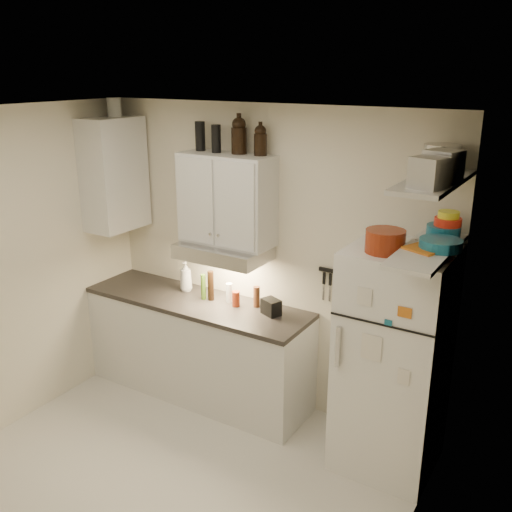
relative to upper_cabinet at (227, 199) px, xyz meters
The scene contains 35 objects.
floor 2.29m from the upper_cabinet, 77.33° to the right, with size 3.20×3.00×0.02m, color silver.
ceiling 1.58m from the upper_cabinet, 77.33° to the right, with size 3.20×3.00×0.02m, color white.
back_wall 0.63m from the upper_cabinet, 30.26° to the left, with size 3.20×0.02×2.60m, color beige.
right_wall 2.39m from the upper_cabinet, 34.95° to the right, with size 0.02×3.00×2.60m, color beige.
base_cabinet 1.41m from the upper_cabinet, 151.63° to the right, with size 2.10×0.60×0.88m, color silver.
countertop 0.97m from the upper_cabinet, 151.63° to the right, with size 2.10×0.62×0.04m, color #2C2825.
upper_cabinet is the anchor object (origin of this frame).
side_cabinet 1.15m from the upper_cabinet, behind, with size 0.33×0.55×1.00m, color silver.
range_hood 0.44m from the upper_cabinet, 90.00° to the right, with size 0.76×0.46×0.12m, color silver.
fridge 1.84m from the upper_cabinet, ahead, with size 0.70×0.68×1.70m, color white.
shelf_hi 1.82m from the upper_cabinet, 10.05° to the right, with size 0.30×0.95×0.03m, color silver.
shelf_lo 1.78m from the upper_cabinet, 10.05° to the right, with size 0.30×0.95×0.03m, color silver.
knife_strip 1.13m from the upper_cabinet, ahead, with size 0.42×0.02×0.03m, color black.
dutch_oven 1.50m from the upper_cabinet, 11.75° to the right, with size 0.26×0.26×0.15m, color maroon.
book_stack 1.79m from the upper_cabinet, 10.47° to the right, with size 0.21×0.26×0.09m, color orange.
spice_jar 1.66m from the upper_cabinet, ahead, with size 0.05×0.05×0.09m, color silver.
stock_pot 1.77m from the upper_cabinet, ahead, with size 0.24×0.24×0.17m, color silver.
tin_a 1.91m from the upper_cabinet, 12.14° to the right, with size 0.19×0.17×0.19m, color #AAAAAD.
tin_b 1.95m from the upper_cabinet, 18.54° to the right, with size 0.18×0.18×0.18m, color #AAAAAD.
bowl_teal 1.77m from the upper_cabinet, ahead, with size 0.22×0.22×0.09m, color #186684.
bowl_orange 1.80m from the upper_cabinet, ahead, with size 0.18×0.18×0.05m, color red.
bowl_yellow 1.80m from the upper_cabinet, ahead, with size 0.14×0.14×0.04m, color #F7F82B.
plates 1.85m from the upper_cabinet, ahead, with size 0.27×0.27×0.07m, color #186684.
growler_a 0.53m from the upper_cabinet, 34.83° to the left, with size 0.13×0.13×0.30m, color black, non-canonical shape.
growler_b 0.57m from the upper_cabinet, 13.83° to the left, with size 0.10×0.10×0.24m, color black, non-canonical shape.
thermos_a 0.50m from the upper_cabinet, behind, with size 0.08×0.08×0.22m, color black.
thermos_b 0.58m from the upper_cabinet, behind, with size 0.08×0.08×0.24m, color black.
side_jar 1.35m from the upper_cabinet, behind, with size 0.12×0.12×0.16m, color silver.
soap_bottle 0.88m from the upper_cabinet, behind, with size 0.12×0.12×0.31m, color silver.
pepper_mill 0.86m from the upper_cabinet, ahead, with size 0.06×0.06×0.18m, color brown.
oil_bottle 0.82m from the upper_cabinet, 157.80° to the right, with size 0.04×0.04×0.23m, color #3D6018.
vinegar_bottle 0.79m from the upper_cabinet, 155.10° to the right, with size 0.06×0.06×0.27m, color black.
clear_bottle 0.82m from the upper_cabinet, 43.96° to the right, with size 0.06×0.06×0.17m, color silver.
red_jar 0.85m from the upper_cabinet, 28.75° to the right, with size 0.07×0.07×0.13m, color maroon.
caddy 0.96m from the upper_cabinet, ahead, with size 0.15×0.11×0.13m, color black.
Camera 1 is at (2.33, -2.47, 2.86)m, focal length 40.00 mm.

